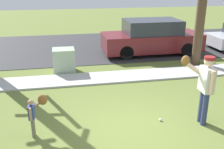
{
  "coord_description": "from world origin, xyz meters",
  "views": [
    {
      "loc": [
        -1.46,
        -5.44,
        3.48
      ],
      "look_at": [
        -0.15,
        1.25,
        1.0
      ],
      "focal_mm": 42.52,
      "sensor_mm": 36.0,
      "label": 1
    }
  ],
  "objects_px": {
    "baseball": "(160,120)",
    "utility_cabinet": "(64,60)",
    "person_adult": "(205,83)",
    "parked_suv_maroon": "(152,37)",
    "person_child": "(35,110)",
    "street_tree_near": "(202,3)"
  },
  "relations": [
    {
      "from": "parked_suv_maroon",
      "to": "street_tree_near",
      "type": "bearing_deg",
      "value": -57.61
    },
    {
      "from": "person_child",
      "to": "utility_cabinet",
      "type": "height_order",
      "value": "person_child"
    },
    {
      "from": "baseball",
      "to": "street_tree_near",
      "type": "bearing_deg",
      "value": 53.05
    },
    {
      "from": "person_child",
      "to": "utility_cabinet",
      "type": "bearing_deg",
      "value": 83.22
    },
    {
      "from": "baseball",
      "to": "utility_cabinet",
      "type": "xyz_separation_m",
      "value": [
        -2.33,
        4.39,
        0.43
      ]
    },
    {
      "from": "person_child",
      "to": "utility_cabinet",
      "type": "distance_m",
      "value": 4.52
    },
    {
      "from": "street_tree_near",
      "to": "parked_suv_maroon",
      "type": "height_order",
      "value": "street_tree_near"
    },
    {
      "from": "person_adult",
      "to": "street_tree_near",
      "type": "bearing_deg",
      "value": -113.74
    },
    {
      "from": "street_tree_near",
      "to": "utility_cabinet",
      "type": "bearing_deg",
      "value": 178.77
    },
    {
      "from": "person_adult",
      "to": "parked_suv_maroon",
      "type": "xyz_separation_m",
      "value": [
        0.96,
        6.61,
        -0.31
      ]
    },
    {
      "from": "baseball",
      "to": "parked_suv_maroon",
      "type": "distance_m",
      "value": 6.66
    },
    {
      "from": "person_adult",
      "to": "parked_suv_maroon",
      "type": "relative_size",
      "value": 0.38
    },
    {
      "from": "baseball",
      "to": "street_tree_near",
      "type": "relative_size",
      "value": 0.02
    },
    {
      "from": "street_tree_near",
      "to": "parked_suv_maroon",
      "type": "xyz_separation_m",
      "value": [
        -1.31,
        2.06,
        -1.79
      ]
    },
    {
      "from": "person_child",
      "to": "street_tree_near",
      "type": "height_order",
      "value": "street_tree_near"
    },
    {
      "from": "baseball",
      "to": "parked_suv_maroon",
      "type": "xyz_separation_m",
      "value": [
        1.91,
        6.34,
        0.75
      ]
    },
    {
      "from": "utility_cabinet",
      "to": "parked_suv_maroon",
      "type": "bearing_deg",
      "value": 24.6
    },
    {
      "from": "person_adult",
      "to": "person_child",
      "type": "distance_m",
      "value": 4.06
    },
    {
      "from": "person_adult",
      "to": "person_child",
      "type": "relative_size",
      "value": 1.78
    },
    {
      "from": "parked_suv_maroon",
      "to": "person_child",
      "type": "bearing_deg",
      "value": -127.94
    },
    {
      "from": "baseball",
      "to": "street_tree_near",
      "type": "xyz_separation_m",
      "value": [
        3.22,
        4.27,
        2.54
      ]
    },
    {
      "from": "person_child",
      "to": "parked_suv_maroon",
      "type": "relative_size",
      "value": 0.21
    }
  ]
}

